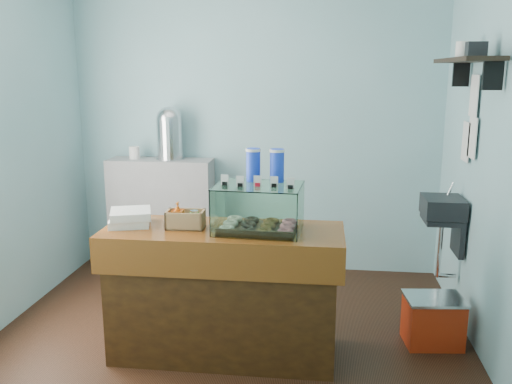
# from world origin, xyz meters

# --- Properties ---
(ground) EXTENTS (3.50, 3.50, 0.00)m
(ground) POSITION_xyz_m (0.00, 0.00, 0.00)
(ground) COLOR black
(ground) RESTS_ON ground
(room_shell) EXTENTS (3.54, 3.04, 2.82)m
(room_shell) POSITION_xyz_m (0.03, 0.01, 1.71)
(room_shell) COLOR #7DB0B7
(room_shell) RESTS_ON ground
(counter) EXTENTS (1.60, 0.60, 0.90)m
(counter) POSITION_xyz_m (0.00, -0.25, 0.46)
(counter) COLOR #46260D
(counter) RESTS_ON ground
(back_shelf) EXTENTS (1.00, 0.32, 1.10)m
(back_shelf) POSITION_xyz_m (-0.90, 1.32, 0.55)
(back_shelf) COLOR #949496
(back_shelf) RESTS_ON ground
(display_case) EXTENTS (0.59, 0.45, 0.53)m
(display_case) POSITION_xyz_m (0.25, -0.23, 1.07)
(display_case) COLOR #331F0F
(display_case) RESTS_ON counter
(condiment_crate) EXTENTS (0.26, 0.16, 0.18)m
(condiment_crate) POSITION_xyz_m (-0.26, -0.26, 0.96)
(condiment_crate) COLOR #A27E51
(condiment_crate) RESTS_ON counter
(pastry_boxes) EXTENTS (0.34, 0.34, 0.11)m
(pastry_boxes) POSITION_xyz_m (-0.64, -0.23, 0.95)
(pastry_boxes) COLOR white
(pastry_boxes) RESTS_ON counter
(coffee_urn) EXTENTS (0.27, 0.27, 0.50)m
(coffee_urn) POSITION_xyz_m (-0.80, 1.34, 1.36)
(coffee_urn) COLOR silver
(coffee_urn) RESTS_ON back_shelf
(red_cooler) EXTENTS (0.44, 0.35, 0.36)m
(red_cooler) POSITION_xyz_m (1.46, 0.06, 0.18)
(red_cooler) COLOR red
(red_cooler) RESTS_ON ground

